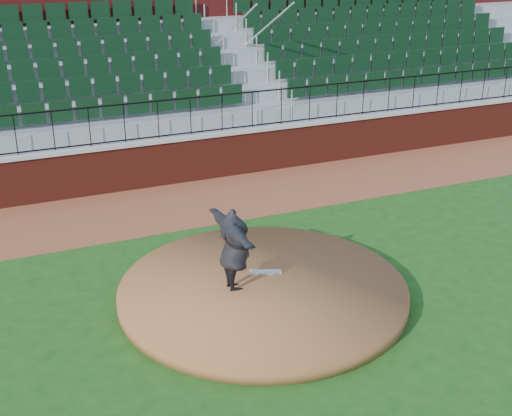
# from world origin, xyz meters

# --- Properties ---
(ground) EXTENTS (90.00, 90.00, 0.00)m
(ground) POSITION_xyz_m (0.00, 0.00, 0.00)
(ground) COLOR #1A4814
(ground) RESTS_ON ground
(warning_track) EXTENTS (34.00, 3.20, 0.01)m
(warning_track) POSITION_xyz_m (0.00, 5.40, 0.01)
(warning_track) COLOR brown
(warning_track) RESTS_ON ground
(field_wall) EXTENTS (34.00, 0.35, 1.20)m
(field_wall) POSITION_xyz_m (0.00, 7.00, 0.60)
(field_wall) COLOR maroon
(field_wall) RESTS_ON ground
(wall_cap) EXTENTS (34.00, 0.45, 0.10)m
(wall_cap) POSITION_xyz_m (0.00, 7.00, 1.25)
(wall_cap) COLOR #B7B7B7
(wall_cap) RESTS_ON field_wall
(wall_railing) EXTENTS (34.00, 0.05, 1.00)m
(wall_railing) POSITION_xyz_m (0.00, 7.00, 1.80)
(wall_railing) COLOR black
(wall_railing) RESTS_ON wall_cap
(seating_stands) EXTENTS (34.00, 5.10, 4.60)m
(seating_stands) POSITION_xyz_m (0.00, 9.72, 2.30)
(seating_stands) COLOR gray
(seating_stands) RESTS_ON ground
(concourse_wall) EXTENTS (34.00, 0.50, 5.50)m
(concourse_wall) POSITION_xyz_m (0.00, 12.52, 2.75)
(concourse_wall) COLOR maroon
(concourse_wall) RESTS_ON ground
(pitchers_mound) EXTENTS (5.45, 5.45, 0.25)m
(pitchers_mound) POSITION_xyz_m (-0.38, 0.28, 0.12)
(pitchers_mound) COLOR brown
(pitchers_mound) RESTS_ON ground
(pitching_rubber) EXTENTS (0.63, 0.38, 0.04)m
(pitching_rubber) POSITION_xyz_m (-0.14, 0.71, 0.27)
(pitching_rubber) COLOR silver
(pitching_rubber) RESTS_ON pitchers_mound
(pitcher) EXTENTS (0.54, 1.98, 1.61)m
(pitcher) POSITION_xyz_m (-0.91, 0.39, 1.06)
(pitcher) COLOR black
(pitcher) RESTS_ON pitchers_mound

